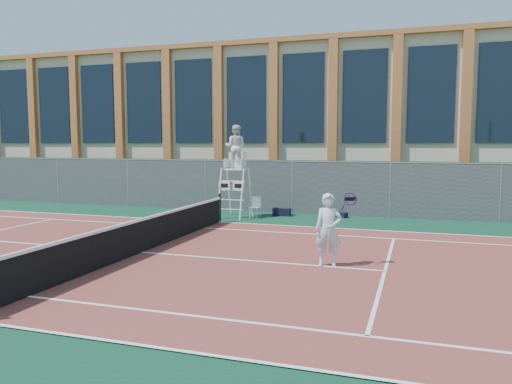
% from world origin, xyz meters
% --- Properties ---
extents(ground, '(120.00, 120.00, 0.00)m').
position_xyz_m(ground, '(0.00, 0.00, 0.00)').
color(ground, '#233814').
extents(apron, '(36.00, 20.00, 0.01)m').
position_xyz_m(apron, '(0.00, 1.00, 0.01)').
color(apron, '#0D3929').
rests_on(apron, ground).
extents(tennis_court, '(23.77, 10.97, 0.02)m').
position_xyz_m(tennis_court, '(0.00, 0.00, 0.02)').
color(tennis_court, brown).
rests_on(tennis_court, apron).
extents(tennis_net, '(0.10, 11.30, 1.10)m').
position_xyz_m(tennis_net, '(0.00, 0.00, 0.54)').
color(tennis_net, black).
rests_on(tennis_net, ground).
extents(fence, '(40.00, 0.06, 2.20)m').
position_xyz_m(fence, '(0.00, 8.80, 1.10)').
color(fence, '#595E60').
rests_on(fence, ground).
extents(hedge, '(40.00, 1.40, 2.20)m').
position_xyz_m(hedge, '(0.00, 10.00, 1.10)').
color(hedge, black).
rests_on(hedge, ground).
extents(building, '(45.00, 10.60, 8.22)m').
position_xyz_m(building, '(0.00, 17.95, 4.15)').
color(building, beige).
rests_on(building, ground).
extents(umpire_chair, '(1.04, 1.61, 3.74)m').
position_xyz_m(umpire_chair, '(0.09, 7.05, 2.73)').
color(umpire_chair, white).
rests_on(umpire_chair, ground).
extents(plastic_chair, '(0.40, 0.41, 0.82)m').
position_xyz_m(plastic_chair, '(0.88, 7.26, 0.49)').
color(plastic_chair, silver).
rests_on(plastic_chair, apron).
extents(sports_bag_near, '(0.73, 0.31, 0.31)m').
position_xyz_m(sports_bag_near, '(1.78, 7.93, 0.16)').
color(sports_bag_near, black).
rests_on(sports_bag_near, apron).
extents(sports_bag_far, '(0.56, 0.48, 0.21)m').
position_xyz_m(sports_bag_far, '(4.17, 8.26, 0.11)').
color(sports_bag_far, black).
rests_on(sports_bag_far, apron).
extents(tennis_player, '(1.01, 0.71, 1.77)m').
position_xyz_m(tennis_player, '(5.07, 0.06, 0.91)').
color(tennis_player, silver).
rests_on(tennis_player, tennis_court).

